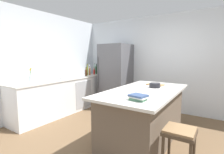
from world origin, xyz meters
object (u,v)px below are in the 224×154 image
(mixing_bowl, at_px, (155,85))
(bar_stool, at_px, (179,138))
(hot_sauce_bottle, at_px, (94,72))
(kitchen_island, at_px, (144,115))
(vinegar_bottle, at_px, (90,71))
(sink_faucet, at_px, (48,74))
(cutting_board, at_px, (155,85))
(syrup_bottle, at_px, (86,72))
(cookbook_stack, at_px, (138,97))
(refrigerator, at_px, (116,76))
(soda_bottle, at_px, (89,70))
(wine_bottle, at_px, (97,70))
(olive_oil_bottle, at_px, (87,70))
(paper_towel_roll, at_px, (62,74))
(flower_vase, at_px, (31,78))
(gin_bottle, at_px, (95,70))

(mixing_bowl, bearing_deg, bar_stool, -56.36)
(bar_stool, distance_m, hot_sauce_bottle, 3.77)
(kitchen_island, bearing_deg, vinegar_bottle, 151.70)
(sink_faucet, xyz_separation_m, cutting_board, (2.42, 0.77, -0.15))
(kitchen_island, relative_size, syrup_bottle, 8.19)
(cookbook_stack, bearing_deg, refrigerator, 128.30)
(bar_stool, bearing_deg, vinegar_bottle, 147.91)
(soda_bottle, distance_m, vinegar_bottle, 0.13)
(sink_faucet, relative_size, cutting_board, 0.85)
(vinegar_bottle, distance_m, mixing_bowl, 2.60)
(sink_faucet, xyz_separation_m, wine_bottle, (0.13, 1.73, -0.02))
(vinegar_bottle, distance_m, olive_oil_bottle, 0.09)
(syrup_bottle, xyz_separation_m, cutting_board, (2.32, -0.48, -0.09))
(hot_sauce_bottle, distance_m, cookbook_stack, 3.33)
(paper_towel_roll, bearing_deg, refrigerator, 56.91)
(refrigerator, height_order, olive_oil_bottle, refrigerator)
(paper_towel_roll, bearing_deg, kitchen_island, -4.39)
(syrup_bottle, bearing_deg, bar_stool, -29.68)
(kitchen_island, distance_m, soda_bottle, 2.86)
(mixing_bowl, xyz_separation_m, cutting_board, (-0.08, 0.26, -0.03))
(wine_bottle, bearing_deg, vinegar_bottle, -100.30)
(flower_vase, bearing_deg, refrigerator, 66.79)
(bar_stool, bearing_deg, wine_bottle, 143.79)
(kitchen_island, distance_m, mixing_bowl, 0.60)
(bar_stool, relative_size, syrup_bottle, 2.57)
(vinegar_bottle, height_order, mixing_bowl, vinegar_bottle)
(sink_faucet, bearing_deg, wine_bottle, 85.59)
(wine_bottle, xyz_separation_m, mixing_bowl, (2.37, -1.22, -0.09))
(syrup_bottle, bearing_deg, refrigerator, 26.11)
(sink_faucet, height_order, paper_towel_roll, paper_towel_roll)
(gin_bottle, bearing_deg, bar_stool, -36.02)
(cutting_board, bearing_deg, paper_towel_roll, -170.03)
(kitchen_island, height_order, mixing_bowl, mixing_bowl)
(bar_stool, relative_size, wine_bottle, 1.88)
(vinegar_bottle, bearing_deg, olive_oil_bottle, -105.79)
(vinegar_bottle, bearing_deg, bar_stool, -32.09)
(kitchen_island, relative_size, paper_towel_roll, 6.49)
(hot_sauce_bottle, bearing_deg, paper_towel_roll, -91.14)
(hot_sauce_bottle, height_order, cookbook_stack, hot_sauce_bottle)
(wine_bottle, height_order, cookbook_stack, wine_bottle)
(sink_faucet, height_order, vinegar_bottle, sink_faucet)
(kitchen_island, xyz_separation_m, soda_bottle, (-2.44, 1.36, 0.59))
(cutting_board, bearing_deg, sink_faucet, -162.33)
(paper_towel_roll, distance_m, soda_bottle, 1.18)
(kitchen_island, xyz_separation_m, flower_vase, (-2.42, -0.62, 0.55))
(mixing_bowl, bearing_deg, hot_sauce_bottle, 154.63)
(cutting_board, bearing_deg, soda_bottle, 162.42)
(paper_towel_roll, distance_m, olive_oil_bottle, 1.01)
(refrigerator, relative_size, syrup_bottle, 7.43)
(cookbook_stack, bearing_deg, cutting_board, 99.19)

